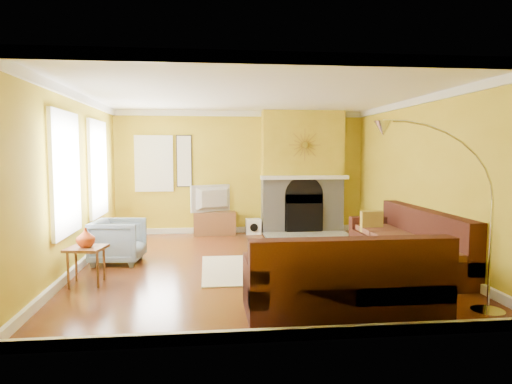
{
  "coord_description": "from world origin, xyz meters",
  "views": [
    {
      "loc": [
        -0.78,
        -7.13,
        1.8
      ],
      "look_at": [
        0.05,
        0.4,
        1.13
      ],
      "focal_mm": 32.0,
      "sensor_mm": 36.0,
      "label": 1
    }
  ],
  "objects": [
    {
      "name": "window_left_far",
      "position": [
        -2.72,
        -0.6,
        1.5
      ],
      "size": [
        0.06,
        1.22,
        1.72
      ],
      "primitive_type": "cube",
      "color": "white",
      "rests_on": "wall_left"
    },
    {
      "name": "wall_right",
      "position": [
        2.76,
        0.0,
        1.35
      ],
      "size": [
        0.02,
        6.0,
        2.7
      ],
      "primitive_type": "cube",
      "color": "gold",
      "rests_on": "ground"
    },
    {
      "name": "book",
      "position": [
        0.26,
        -0.26,
        0.38
      ],
      "size": [
        0.31,
        0.35,
        0.03
      ],
      "primitive_type": "imported",
      "rotation": [
        0.0,
        0.0,
        0.41
      ],
      "color": "white",
      "rests_on": "coffee_table"
    },
    {
      "name": "hearth",
      "position": [
        1.35,
        2.25,
        0.03
      ],
      "size": [
        1.8,
        0.7,
        0.06
      ],
      "primitive_type": "cube",
      "color": "gray",
      "rests_on": "floor"
    },
    {
      "name": "rug",
      "position": [
        0.35,
        -0.3,
        0.01
      ],
      "size": [
        2.4,
        1.8,
        0.02
      ],
      "primitive_type": "cube",
      "color": "beige",
      "rests_on": "floor"
    },
    {
      "name": "coffee_table",
      "position": [
        0.4,
        -0.35,
        0.18
      ],
      "size": [
        1.13,
        1.13,
        0.36
      ],
      "primitive_type": null,
      "rotation": [
        0.0,
        0.0,
        -0.27
      ],
      "color": "white",
      "rests_on": "floor"
    },
    {
      "name": "wall_left",
      "position": [
        -2.76,
        0.0,
        1.35
      ],
      "size": [
        0.02,
        6.0,
        2.7
      ],
      "primitive_type": "cube",
      "color": "gold",
      "rests_on": "ground"
    },
    {
      "name": "wall_back",
      "position": [
        0.0,
        3.01,
        1.35
      ],
      "size": [
        5.5,
        0.02,
        2.7
      ],
      "primitive_type": "cube",
      "color": "gold",
      "rests_on": "ground"
    },
    {
      "name": "ceiling",
      "position": [
        0.0,
        0.0,
        2.71
      ],
      "size": [
        5.5,
        6.0,
        0.02
      ],
      "primitive_type": "cube",
      "color": "white",
      "rests_on": "ground"
    },
    {
      "name": "subwoofer",
      "position": [
        0.25,
        2.78,
        0.16
      ],
      "size": [
        0.33,
        0.33,
        0.33
      ],
      "primitive_type": "cube",
      "color": "white",
      "rests_on": "floor"
    },
    {
      "name": "sectional_sofa",
      "position": [
        1.2,
        -0.85,
        0.45
      ],
      "size": [
        3.1,
        3.7,
        0.9
      ],
      "primitive_type": null,
      "color": "#421C15",
      "rests_on": "floor"
    },
    {
      "name": "crown_molding",
      "position": [
        0.0,
        0.0,
        2.64
      ],
      "size": [
        5.5,
        6.0,
        0.12
      ],
      "primitive_type": null,
      "color": "white",
      "rests_on": "ceiling"
    },
    {
      "name": "arc_lamp",
      "position": [
        1.73,
        -2.55,
        1.06
      ],
      "size": [
        1.35,
        0.36,
        2.11
      ],
      "primitive_type": null,
      "color": "silver",
      "rests_on": "floor"
    },
    {
      "name": "side_table",
      "position": [
        -2.4,
        -0.85,
        0.26
      ],
      "size": [
        0.55,
        0.55,
        0.52
      ],
      "primitive_type": null,
      "rotation": [
        0.0,
        0.0,
        -0.19
      ],
      "color": "brown",
      "rests_on": "floor"
    },
    {
      "name": "media_console",
      "position": [
        -0.6,
        2.75,
        0.25
      ],
      "size": [
        0.9,
        0.41,
        0.5
      ],
      "primitive_type": "cube",
      "color": "brown",
      "rests_on": "floor"
    },
    {
      "name": "wall_art",
      "position": [
        -1.25,
        2.97,
        1.6
      ],
      "size": [
        0.34,
        0.04,
        1.14
      ],
      "primitive_type": "cube",
      "color": "white",
      "rests_on": "wall_back"
    },
    {
      "name": "baseboard",
      "position": [
        0.0,
        0.0,
        0.06
      ],
      "size": [
        5.5,
        6.0,
        0.12
      ],
      "primitive_type": null,
      "color": "white",
      "rests_on": "floor"
    },
    {
      "name": "sunburst",
      "position": [
        1.35,
        2.57,
        1.95
      ],
      "size": [
        0.7,
        0.04,
        0.7
      ],
      "primitive_type": null,
      "color": "olive",
      "rests_on": "fireplace"
    },
    {
      "name": "vase",
      "position": [
        -2.4,
        -0.85,
        0.65
      ],
      "size": [
        0.27,
        0.27,
        0.26
      ],
      "primitive_type": "imported",
      "rotation": [
        0.0,
        0.0,
        0.08
      ],
      "color": "#CF4918",
      "rests_on": "side_table"
    },
    {
      "name": "wall_front",
      "position": [
        0.0,
        -3.01,
        1.35
      ],
      "size": [
        5.5,
        0.02,
        2.7
      ],
      "primitive_type": "cube",
      "color": "gold",
      "rests_on": "ground"
    },
    {
      "name": "window_left_near",
      "position": [
        -2.72,
        1.3,
        1.5
      ],
      "size": [
        0.06,
        1.22,
        1.72
      ],
      "primitive_type": "cube",
      "color": "white",
      "rests_on": "wall_left"
    },
    {
      "name": "armchair",
      "position": [
        -2.2,
        0.35,
        0.36
      ],
      "size": [
        0.86,
        0.84,
        0.72
      ],
      "primitive_type": "imported",
      "rotation": [
        0.0,
        0.0,
        1.47
      ],
      "color": "gray",
      "rests_on": "floor"
    },
    {
      "name": "floor",
      "position": [
        0.0,
        0.0,
        -0.01
      ],
      "size": [
        5.5,
        6.0,
        0.02
      ],
      "primitive_type": "cube",
      "color": "brown",
      "rests_on": "ground"
    },
    {
      "name": "mantel",
      "position": [
        1.35,
        2.56,
        1.25
      ],
      "size": [
        1.92,
        0.22,
        0.08
      ],
      "primitive_type": "cube",
      "color": "white",
      "rests_on": "fireplace"
    },
    {
      "name": "fireplace",
      "position": [
        1.35,
        2.8,
        1.35
      ],
      "size": [
        1.8,
        0.4,
        2.7
      ],
      "primitive_type": null,
      "color": "gray",
      "rests_on": "floor"
    },
    {
      "name": "window_back",
      "position": [
        -1.9,
        2.96,
        1.55
      ],
      "size": [
        0.82,
        0.06,
        1.22
      ],
      "primitive_type": "cube",
      "color": "white",
      "rests_on": "wall_back"
    },
    {
      "name": "tv",
      "position": [
        -0.6,
        2.75,
        0.79
      ],
      "size": [
        0.98,
        0.56,
        0.59
      ],
      "primitive_type": "imported",
      "rotation": [
        0.0,
        0.0,
        3.58
      ],
      "color": "black",
      "rests_on": "media_console"
    }
  ]
}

